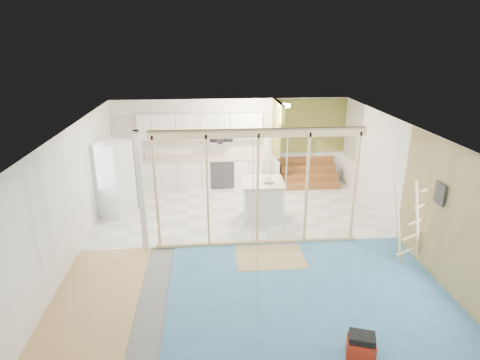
{
  "coord_description": "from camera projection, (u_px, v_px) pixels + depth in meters",
  "views": [
    {
      "loc": [
        -0.75,
        -7.77,
        4.33
      ],
      "look_at": [
        -0.02,
        0.6,
        1.3
      ],
      "focal_mm": 30.0,
      "sensor_mm": 36.0,
      "label": 1
    }
  ],
  "objects": [
    {
      "name": "base_cabinets",
      "position": [
        178.0,
        176.0,
        11.67
      ],
      "size": [
        4.45,
        2.24,
        0.93
      ],
      "color": "white",
      "rests_on": "room"
    },
    {
      "name": "floor_overlays",
      "position": [
        246.0,
        243.0,
        8.87
      ],
      "size": [
        7.0,
        8.0,
        0.03
      ],
      "color": "white",
      "rests_on": "room"
    },
    {
      "name": "ceiling_light",
      "position": [
        284.0,
        106.0,
        10.88
      ],
      "size": [
        0.32,
        0.32,
        0.08
      ],
      "primitive_type": "cylinder",
      "color": "#FFEABF",
      "rests_on": "room"
    },
    {
      "name": "electrical_panel",
      "position": [
        440.0,
        194.0,
        7.22
      ],
      "size": [
        0.04,
        0.3,
        0.4
      ],
      "primitive_type": "cube",
      "color": "#36363B",
      "rests_on": "room"
    },
    {
      "name": "pot_rack",
      "position": [
        224.0,
        136.0,
        9.88
      ],
      "size": [
        0.52,
        0.52,
        0.72
      ],
      "color": "black",
      "rests_on": "room"
    },
    {
      "name": "stud_frame",
      "position": [
        232.0,
        177.0,
        8.25
      ],
      "size": [
        4.66,
        0.14,
        2.6
      ],
      "color": "#D4B281",
      "rests_on": "room"
    },
    {
      "name": "upper_cabinets",
      "position": [
        203.0,
        127.0,
        11.7
      ],
      "size": [
        3.6,
        0.41,
        0.85
      ],
      "color": "white",
      "rests_on": "room"
    },
    {
      "name": "green_partition",
      "position": [
        299.0,
        155.0,
        12.09
      ],
      "size": [
        2.25,
        1.51,
        2.6
      ],
      "color": "olive",
      "rests_on": "room"
    },
    {
      "name": "toolbox",
      "position": [
        361.0,
        346.0,
        5.68
      ],
      "size": [
        0.47,
        0.41,
        0.38
      ],
      "rotation": [
        0.0,
        0.0,
        -0.33
      ],
      "color": "maroon",
      "rests_on": "room"
    },
    {
      "name": "bowl",
      "position": [
        269.0,
        181.0,
        9.68
      ],
      "size": [
        0.34,
        0.34,
        0.07
      ],
      "primitive_type": "imported",
      "rotation": [
        0.0,
        0.0,
        -0.32
      ],
      "color": "white",
      "rests_on": "island"
    },
    {
      "name": "island",
      "position": [
        262.0,
        200.0,
        9.92
      ],
      "size": [
        1.06,
        1.06,
        0.99
      ],
      "rotation": [
        0.0,
        0.0,
        -0.05
      ],
      "color": "silver",
      "rests_on": "room"
    },
    {
      "name": "ladder",
      "position": [
        410.0,
        222.0,
        7.83
      ],
      "size": [
        0.94,
        0.14,
        1.76
      ],
      "rotation": [
        0.0,
        0.0,
        0.24
      ],
      "color": "beige",
      "rests_on": "room"
    },
    {
      "name": "soap_bottle_b",
      "position": [
        225.0,
        155.0,
        11.85
      ],
      "size": [
        0.09,
        0.1,
        0.18
      ],
      "primitive_type": "imported",
      "rotation": [
        0.0,
        0.0,
        -0.2
      ],
      "color": "silver",
      "rests_on": "base_cabinets"
    },
    {
      "name": "room",
      "position": [
        243.0,
        190.0,
        8.37
      ],
      "size": [
        7.01,
        8.01,
        2.61
      ],
      "color": "slate",
      "rests_on": "ground"
    },
    {
      "name": "soap_bottle_a",
      "position": [
        146.0,
        155.0,
        11.67
      ],
      "size": [
        0.12,
        0.12,
        0.28
      ],
      "primitive_type": "imported",
      "rotation": [
        0.0,
        0.0,
        -0.13
      ],
      "color": "silver",
      "rests_on": "base_cabinets"
    },
    {
      "name": "fridge",
      "position": [
        113.0,
        179.0,
        10.02
      ],
      "size": [
        1.1,
        1.06,
        1.91
      ],
      "rotation": [
        0.0,
        0.0,
        -0.41
      ],
      "color": "silver",
      "rests_on": "room"
    },
    {
      "name": "sheathing_panel",
      "position": [
        459.0,
        226.0,
        6.78
      ],
      "size": [
        0.02,
        4.0,
        2.6
      ],
      "primitive_type": "cube",
      "color": "tan",
      "rests_on": "room"
    }
  ]
}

